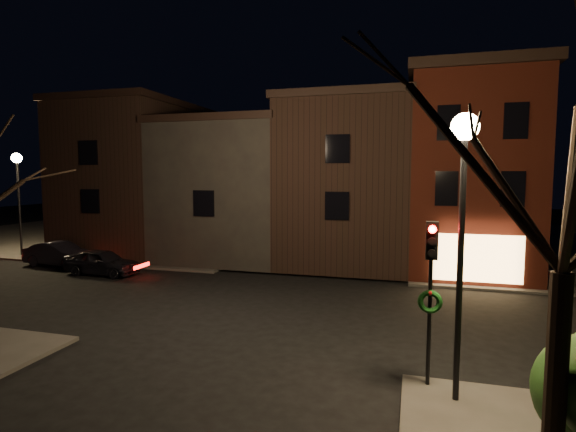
{
  "coord_description": "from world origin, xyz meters",
  "views": [
    {
      "loc": [
        5.17,
        -16.55,
        5.26
      ],
      "look_at": [
        -0.88,
        4.92,
        3.2
      ],
      "focal_mm": 28.0,
      "sensor_mm": 36.0,
      "label": 1
    }
  ],
  "objects_px": {
    "street_lamp_far": "(18,176)",
    "parked_car_b": "(60,254)",
    "traffic_signal": "(431,278)",
    "parked_car_a": "(102,262)",
    "street_lamp_near": "(463,178)",
    "bare_tree_right": "(571,118)"
  },
  "relations": [
    {
      "from": "parked_car_a",
      "to": "parked_car_b",
      "type": "distance_m",
      "value": 3.99
    },
    {
      "from": "traffic_signal",
      "to": "parked_car_b",
      "type": "xyz_separation_m",
      "value": [
        -19.98,
        9.92,
        -2.11
      ]
    },
    {
      "from": "traffic_signal",
      "to": "parked_car_a",
      "type": "height_order",
      "value": "traffic_signal"
    },
    {
      "from": "street_lamp_near",
      "to": "traffic_signal",
      "type": "bearing_deg",
      "value": 140.63
    },
    {
      "from": "street_lamp_far",
      "to": "bare_tree_right",
      "type": "distance_m",
      "value": 30.32
    },
    {
      "from": "street_lamp_near",
      "to": "parked_car_a",
      "type": "bearing_deg",
      "value": 151.24
    },
    {
      "from": "street_lamp_near",
      "to": "bare_tree_right",
      "type": "bearing_deg",
      "value": -62.53
    },
    {
      "from": "traffic_signal",
      "to": "parked_car_b",
      "type": "relative_size",
      "value": 0.96
    },
    {
      "from": "street_lamp_near",
      "to": "street_lamp_far",
      "type": "xyz_separation_m",
      "value": [
        -25.2,
        12.2,
        0.0
      ]
    },
    {
      "from": "street_lamp_near",
      "to": "parked_car_b",
      "type": "relative_size",
      "value": 1.54
    },
    {
      "from": "street_lamp_near",
      "to": "bare_tree_right",
      "type": "distance_m",
      "value": 2.98
    },
    {
      "from": "bare_tree_right",
      "to": "parked_car_a",
      "type": "bearing_deg",
      "value": 147.07
    },
    {
      "from": "street_lamp_near",
      "to": "parked_car_b",
      "type": "distance_m",
      "value": 23.5
    },
    {
      "from": "bare_tree_right",
      "to": "parked_car_a",
      "type": "relative_size",
      "value": 2.12
    },
    {
      "from": "street_lamp_far",
      "to": "parked_car_a",
      "type": "distance_m",
      "value": 10.01
    },
    {
      "from": "parked_car_a",
      "to": "street_lamp_far",
      "type": "bearing_deg",
      "value": 72.24
    },
    {
      "from": "traffic_signal",
      "to": "bare_tree_right",
      "type": "distance_m",
      "value": 4.87
    },
    {
      "from": "traffic_signal",
      "to": "parked_car_a",
      "type": "distance_m",
      "value": 18.5
    },
    {
      "from": "street_lamp_far",
      "to": "bare_tree_right",
      "type": "bearing_deg",
      "value": -29.02
    },
    {
      "from": "street_lamp_far",
      "to": "parked_car_b",
      "type": "distance_m",
      "value": 6.68
    },
    {
      "from": "street_lamp_far",
      "to": "parked_car_b",
      "type": "bearing_deg",
      "value": -21.18
    },
    {
      "from": "street_lamp_far",
      "to": "parked_car_b",
      "type": "relative_size",
      "value": 1.54
    }
  ]
}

